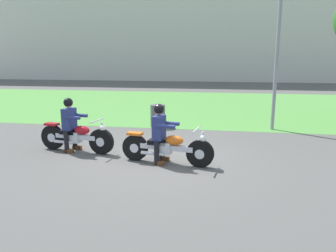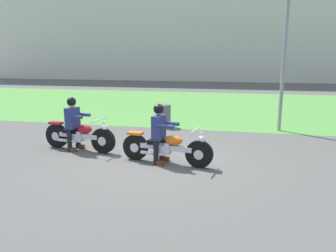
{
  "view_description": "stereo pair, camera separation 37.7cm",
  "coord_description": "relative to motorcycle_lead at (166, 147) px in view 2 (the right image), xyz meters",
  "views": [
    {
      "loc": [
        1.39,
        -7.31,
        2.42
      ],
      "look_at": [
        0.18,
        -0.08,
        0.85
      ],
      "focal_mm": 34.3,
      "sensor_mm": 36.0,
      "label": 1
    },
    {
      "loc": [
        1.76,
        -7.24,
        2.42
      ],
      "look_at": [
        0.18,
        -0.08,
        0.85
      ],
      "focal_mm": 34.3,
      "sensor_mm": 36.0,
      "label": 2
    }
  ],
  "objects": [
    {
      "name": "ground",
      "position": [
        -0.19,
        0.28,
        -0.39
      ],
      "size": [
        120.0,
        120.0,
        0.0
      ],
      "primitive_type": "plane",
      "color": "#565451"
    },
    {
      "name": "rider_follow",
      "position": [
        -2.65,
        0.6,
        0.44
      ],
      "size": [
        0.6,
        0.52,
        1.41
      ],
      "rotation": [
        0.0,
        0.0,
        -0.15
      ],
      "color": "black",
      "rests_on": "ground"
    },
    {
      "name": "grass_verge",
      "position": [
        -0.19,
        9.65,
        -0.38
      ],
      "size": [
        60.0,
        12.0,
        0.01
      ],
      "primitive_type": "cube",
      "color": "#549342",
      "rests_on": "ground"
    },
    {
      "name": "stadium_facade",
      "position": [
        -0.21,
        30.02,
        7.92
      ],
      "size": [
        57.77,
        8.0,
        16.61
      ],
      "primitive_type": "cube",
      "color": "silver",
      "rests_on": "ground"
    },
    {
      "name": "streetlight_pole",
      "position": [
        3.08,
        4.17,
        3.04
      ],
      "size": [
        0.96,
        0.2,
        5.45
      ],
      "color": "gray",
      "rests_on": "ground"
    },
    {
      "name": "motorcycle_follow",
      "position": [
        -2.49,
        0.57,
        0.01
      ],
      "size": [
        2.12,
        0.67,
        0.89
      ],
      "rotation": [
        0.0,
        0.0,
        -0.15
      ],
      "color": "black",
      "rests_on": "ground"
    },
    {
      "name": "trash_can",
      "position": [
        -0.99,
        3.93,
        0.01
      ],
      "size": [
        0.52,
        0.52,
        0.8
      ],
      "primitive_type": "cylinder",
      "color": "#595E5B",
      "rests_on": "ground"
    },
    {
      "name": "rider_lead",
      "position": [
        -0.17,
        0.03,
        0.43
      ],
      "size": [
        0.6,
        0.52,
        1.39
      ],
      "rotation": [
        0.0,
        0.0,
        -0.15
      ],
      "color": "black",
      "rests_on": "ground"
    },
    {
      "name": "motorcycle_lead",
      "position": [
        0.0,
        0.0,
        0.0
      ],
      "size": [
        2.2,
        0.68,
        0.87
      ],
      "rotation": [
        0.0,
        0.0,
        -0.15
      ],
      "color": "black",
      "rests_on": "ground"
    }
  ]
}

